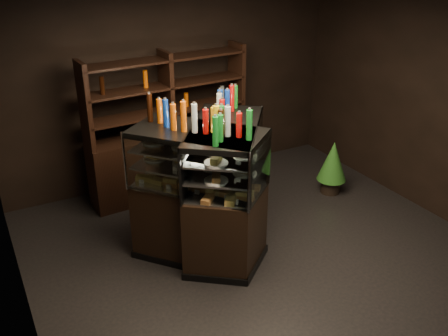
{
  "coord_description": "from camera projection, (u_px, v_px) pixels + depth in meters",
  "views": [
    {
      "loc": [
        -2.65,
        -3.91,
        3.35
      ],
      "look_at": [
        -0.44,
        0.18,
        1.16
      ],
      "focal_mm": 40.0,
      "sensor_mm": 36.0,
      "label": 1
    }
  ],
  "objects": [
    {
      "name": "ground",
      "position": [
        265.0,
        258.0,
        5.68
      ],
      "size": [
        5.0,
        5.0,
        0.0
      ],
      "primitive_type": "plane",
      "color": "black",
      "rests_on": "ground"
    },
    {
      "name": "room_shell",
      "position": [
        272.0,
        94.0,
        4.85
      ],
      "size": [
        5.02,
        5.02,
        3.01
      ],
      "color": "black",
      "rests_on": "ground"
    },
    {
      "name": "display_case",
      "position": [
        212.0,
        212.0,
        5.61
      ],
      "size": [
        1.75,
        1.55,
        1.54
      ],
      "rotation": [
        0.0,
        0.0,
        0.03
      ],
      "color": "black",
      "rests_on": "ground"
    },
    {
      "name": "food_display",
      "position": [
        212.0,
        162.0,
        5.34
      ],
      "size": [
        1.27,
        1.12,
        0.47
      ],
      "color": "#B98442",
      "rests_on": "display_case"
    },
    {
      "name": "bottles_top",
      "position": [
        211.0,
        115.0,
        5.11
      ],
      "size": [
        1.09,
        0.98,
        0.3
      ],
      "color": "#D8590A",
      "rests_on": "display_case"
    },
    {
      "name": "potted_conifer",
      "position": [
        333.0,
        160.0,
        6.92
      ],
      "size": [
        0.41,
        0.41,
        0.87
      ],
      "rotation": [
        0.0,
        0.0,
        0.16
      ],
      "color": "black",
      "rests_on": "ground"
    },
    {
      "name": "back_shelving",
      "position": [
        170.0,
        151.0,
        6.93
      ],
      "size": [
        2.27,
        0.54,
        2.0
      ],
      "rotation": [
        0.0,
        0.0,
        0.05
      ],
      "color": "black",
      "rests_on": "ground"
    }
  ]
}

